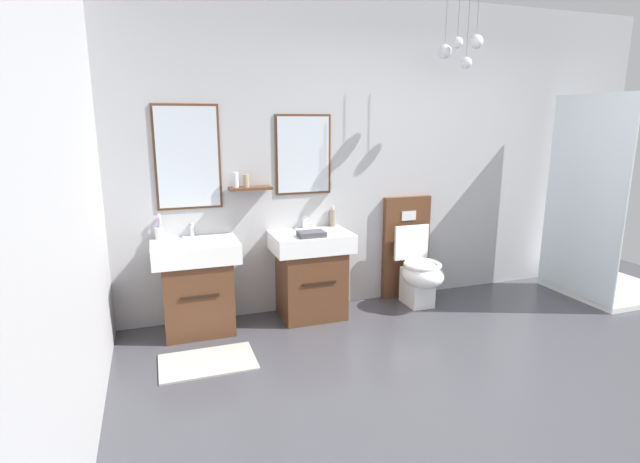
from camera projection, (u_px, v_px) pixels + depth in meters
The scene contains 13 objects.
ground_plane at pixel (537, 405), 3.09m from camera, with size 6.62×5.34×0.10m, color #3D3D42.
wall_back at pixel (395, 155), 4.61m from camera, with size 5.42×0.67×2.78m.
wall_left at pixel (37, 204), 1.93m from camera, with size 0.12×4.14×2.78m, color #A8A8AA.
bath_mat at pixel (208, 362), 3.52m from camera, with size 0.68×0.44×0.01m, color #9E9993.
vanity_sink_left at pixel (197, 283), 3.98m from camera, with size 0.68×0.49×0.76m.
tap_on_left_sink at pixel (192, 228), 4.05m from camera, with size 0.03×0.13×0.11m.
vanity_sink_right at pixel (311, 272), 4.29m from camera, with size 0.68×0.49×0.76m.
tap_on_right_sink at pixel (304, 220), 4.36m from camera, with size 0.03×0.13×0.11m.
toilet at pixel (414, 264), 4.63m from camera, with size 0.48×0.62×1.00m.
toothbrush_cup at pixel (159, 232), 3.96m from camera, with size 0.07×0.07×0.21m.
soap_dispenser at pixel (333, 217), 4.44m from camera, with size 0.06×0.06×0.19m.
folded_hand_towel at pixel (311, 234), 4.06m from camera, with size 0.22×0.16×0.04m, color #47474C.
shower_tray at pixel (602, 257), 4.83m from camera, with size 1.05×0.91×1.95m.
Camera 1 is at (-2.21, -2.16, 1.71)m, focal length 27.34 mm.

